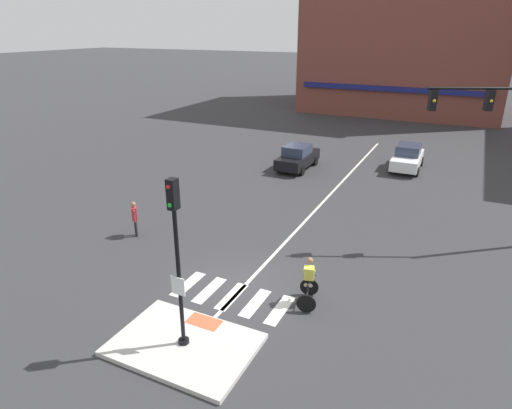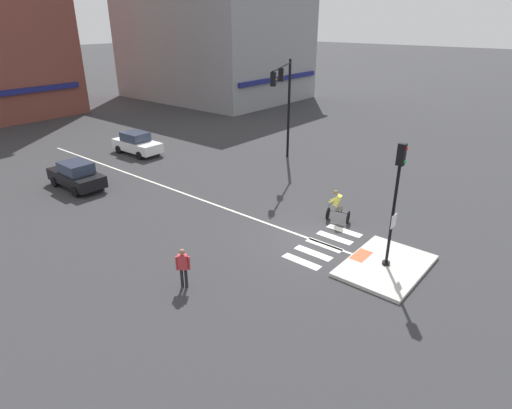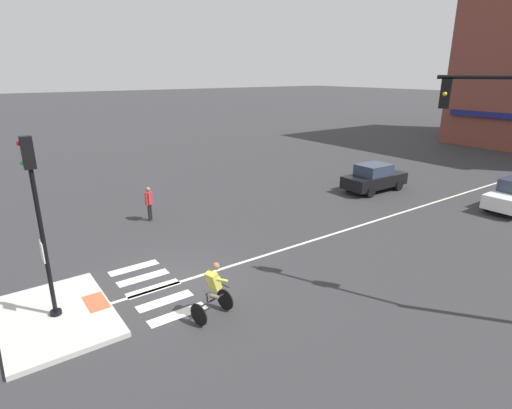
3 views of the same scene
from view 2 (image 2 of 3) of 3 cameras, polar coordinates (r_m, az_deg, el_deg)
The scene contains 16 objects.
ground_plane at distance 20.19m, azimuth 7.46°, elevation -4.80°, with size 300.00×300.00×0.00m, color #333335.
traffic_island at distance 18.78m, azimuth 16.86°, elevation -7.80°, with size 4.19×2.94×0.15m, color beige.
tactile_pad_front at distance 19.11m, azimuth 13.82°, elevation -6.58°, with size 1.10×0.60×0.01m, color #DB5B38.
signal_pole at distance 17.39m, azimuth 18.11°, elevation 1.16°, with size 0.44×0.38×5.16m.
crosswalk_stripe_a at distance 18.52m, azimuth 6.06°, elevation -7.54°, with size 0.44×1.80×0.01m, color silver.
crosswalk_stripe_b at distance 19.20m, azimuth 7.62°, elevation -6.40°, with size 0.44×1.80×0.01m, color silver.
crosswalk_stripe_c at distance 19.90m, azimuth 9.07°, elevation -5.35°, with size 0.44×1.80×0.01m, color silver.
crosswalk_stripe_d at distance 20.62m, azimuth 10.41°, elevation -4.36°, with size 0.44×1.80×0.01m, color silver.
crosswalk_stripe_e at distance 21.35m, azimuth 11.66°, elevation -3.44°, with size 0.44×1.80×0.01m, color silver.
lane_centre_line at distance 26.36m, azimuth -10.99°, elevation 1.98°, with size 0.14×28.00×0.01m, color silver.
traffic_light_mast at distance 29.46m, azimuth 3.83°, elevation 14.41°, with size 5.05×2.47×6.96m.
building_corner_right at distance 57.37m, azimuth -5.67°, elevation 21.36°, with size 16.02×21.12×14.59m.
car_black_westbound_distant at distance 28.05m, azimuth -22.79°, elevation 3.62°, with size 1.90×4.13×1.64m.
car_white_eastbound_distant at distance 33.85m, azimuth -15.57°, elevation 7.85°, with size 1.90×4.13×1.64m.
cyclist at distance 21.89m, azimuth 10.79°, elevation -0.15°, with size 0.90×1.22×1.68m.
pedestrian_at_curb_left at distance 16.53m, azimuth -9.69°, elevation -7.96°, with size 0.40×0.44×1.67m.
Camera 2 is at (-15.21, -9.22, 9.57)m, focal length 30.05 mm.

